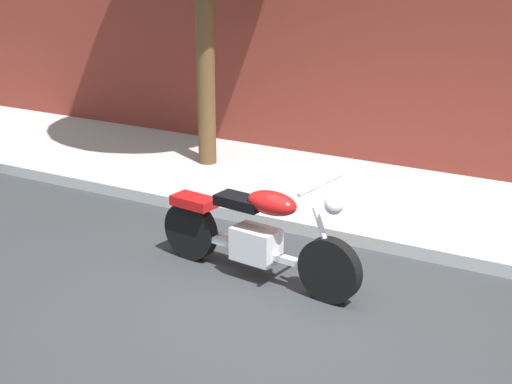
{
  "coord_description": "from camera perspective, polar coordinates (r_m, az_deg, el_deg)",
  "views": [
    {
      "loc": [
        2.86,
        -5.48,
        3.17
      ],
      "look_at": [
        -0.4,
        0.32,
        0.87
      ],
      "focal_mm": 53.58,
      "sensor_mm": 36.0,
      "label": 1
    }
  ],
  "objects": [
    {
      "name": "sidewalk",
      "position": [
        9.28,
        9.7,
        -0.77
      ],
      "size": [
        18.98,
        2.58,
        0.14
      ],
      "primitive_type": "cube",
      "color": "#AFAFAF",
      "rests_on": "ground"
    },
    {
      "name": "ground_plane",
      "position": [
        6.95,
        1.64,
        -8.11
      ],
      "size": [
        60.0,
        60.0,
        0.0
      ],
      "primitive_type": "plane",
      "color": "#303335"
    },
    {
      "name": "motorcycle",
      "position": [
        7.19,
        0.01,
        -3.21
      ],
      "size": [
        2.22,
        0.7,
        1.1
      ],
      "color": "black",
      "rests_on": "ground"
    }
  ]
}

